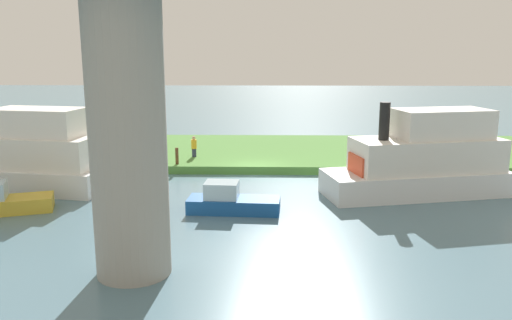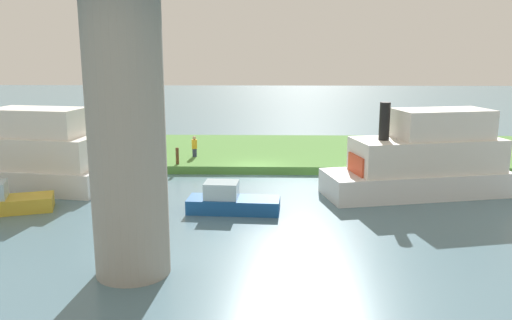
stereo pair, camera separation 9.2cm
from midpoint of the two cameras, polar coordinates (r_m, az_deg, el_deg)
The scene contains 8 objects.
ground_plane at distance 31.79m, azimuth 0.19°, elevation -1.64°, with size 160.00×160.00×0.00m, color slate.
grassy_bank at distance 37.59m, azimuth 0.39°, elevation 0.90°, with size 80.00×12.00×0.50m, color #4C8438.
bridge_pylon at distance 17.43m, azimuth -13.86°, elevation 2.58°, with size 2.52×2.52×9.54m, color #9E998E.
person_on_bank at distance 34.82m, azimuth -6.70°, elevation 1.51°, with size 0.43×0.43×1.39m.
mooring_post at distance 32.71m, azimuth -8.56°, elevation 0.44°, with size 0.20×0.20×1.04m, color brown.
skiff_small at distance 28.55m, azimuth 17.96°, elevation -0.06°, with size 10.11×5.20×4.93m.
pontoon_yellow at distance 24.57m, azimuth -2.69°, elevation -4.54°, with size 4.42×1.81×1.44m.
motorboat_white at distance 30.91m, azimuth -23.92°, elevation 0.36°, with size 9.97×4.70×4.89m.
Camera 2 is at (-0.72, 30.87, 7.54)m, focal length 36.40 mm.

